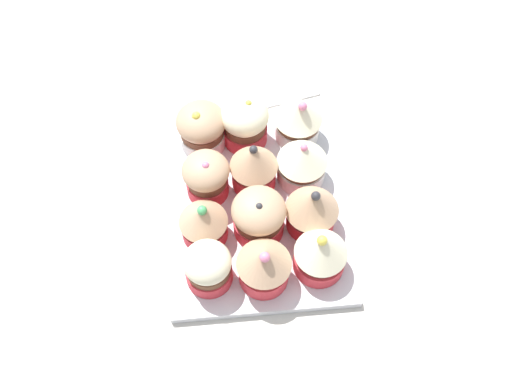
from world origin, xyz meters
TOP-DOWN VIEW (x-y plane):
  - ground_plane at (0.00, 0.00)cm, footprint 180.00×180.00cm
  - baking_tray at (0.00, 0.00)cm, footprint 28.61×22.28cm
  - cupcake_0 at (-9.03, -6.67)cm, footprint 6.23×6.23cm
  - cupcake_1 at (-3.36, -6.41)cm, footprint 6.50×6.50cm
  - cupcake_2 at (3.55, -6.14)cm, footprint 6.39×6.39cm
  - cupcake_3 at (10.04, -6.46)cm, footprint 6.29×6.29cm
  - cupcake_4 at (-10.01, -0.15)cm, footprint 6.37×6.37cm
  - cupcake_5 at (-3.60, -0.40)cm, footprint 6.53×6.53cm
  - cupcake_6 at (3.13, -0.05)cm, footprint 6.04×6.04cm
  - cupcake_7 at (10.25, 0.55)cm, footprint 6.30×6.30cm
  - cupcake_8 at (-9.44, 6.36)cm, footprint 5.53×5.53cm
  - cupcake_9 at (-3.66, 6.61)cm, footprint 5.90×5.90cm
  - cupcake_10 at (2.46, 5.94)cm, footprint 5.89×5.89cm
  - cupcake_11 at (9.95, 6.20)cm, footprint 6.46×6.46cm
  - napkin at (22.91, -3.24)cm, footprint 15.80×15.35cm

SIDE VIEW (x-z plane):
  - ground_plane at x=0.00cm, z-range -3.00..0.00cm
  - napkin at x=22.91cm, z-range 0.00..0.60cm
  - baking_tray at x=0.00cm, z-range 0.00..1.20cm
  - cupcake_8 at x=-9.44cm, z-range 1.18..7.63cm
  - cupcake_9 at x=-3.66cm, z-range 1.10..7.99cm
  - cupcake_2 at x=3.55cm, z-range 1.11..8.07cm
  - cupcake_5 at x=-3.60cm, z-range 1.13..8.29cm
  - cupcake_11 at x=9.95cm, z-range 1.11..8.32cm
  - cupcake_10 at x=2.46cm, z-range 1.22..8.26cm
  - cupcake_0 at x=-9.03cm, z-range 1.07..8.73cm
  - cupcake_7 at x=10.25cm, z-range 1.13..8.68cm
  - cupcake_3 at x=10.04cm, z-range 1.15..8.77cm
  - cupcake_4 at x=-10.01cm, z-range 1.17..8.90cm
  - cupcake_6 at x=3.13cm, z-range 1.20..9.05cm
  - cupcake_1 at x=-3.36cm, z-range 1.19..9.07cm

